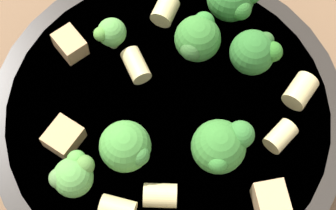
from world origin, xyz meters
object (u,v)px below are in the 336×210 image
broccoli_floret_5 (195,38)px  broccoli_floret_6 (126,147)px  rigatoni_1 (136,65)px  chicken_chunk_1 (70,44)px  broccoli_floret_2 (111,33)px  rigatoni_2 (160,195)px  broccoli_floret_4 (73,175)px  pasta_bowl (168,117)px  rigatoni_3 (300,91)px  rigatoni_0 (280,136)px  chicken_chunk_2 (64,137)px  broccoli_floret_3 (254,52)px  broccoli_floret_0 (221,146)px  chicken_chunk_3 (271,204)px  rigatoni_5 (111,207)px  rigatoni_4 (165,11)px

broccoli_floret_5 → broccoli_floret_6: 0.10m
rigatoni_1 → chicken_chunk_1: chicken_chunk_1 is taller
broccoli_floret_6 → chicken_chunk_1: 0.10m
broccoli_floret_2 → rigatoni_2: bearing=130.9°
broccoli_floret_4 → rigatoni_2: broccoli_floret_4 is taller
pasta_bowl → rigatoni_3: 0.10m
rigatoni_0 → chicken_chunk_2: same height
broccoli_floret_3 → rigatoni_3: size_ratio=1.59×
broccoli_floret_3 → broccoli_floret_5: 0.04m
broccoli_floret_0 → broccoli_floret_5: broccoli_floret_0 is taller
broccoli_floret_4 → chicken_chunk_1: size_ratio=1.49×
broccoli_floret_4 → broccoli_floret_0: bearing=-145.2°
rigatoni_0 → rigatoni_2: size_ratio=0.97×
rigatoni_1 → rigatoni_2: rigatoni_2 is taller
broccoli_floret_2 → rigatoni_3: broccoli_floret_2 is taller
broccoli_floret_0 → broccoli_floret_3: 0.08m
chicken_chunk_3 → broccoli_floret_5: bearing=-44.3°
pasta_bowl → broccoli_floret_2: size_ratio=9.02×
broccoli_floret_4 → broccoli_floret_2: bearing=-76.3°
rigatoni_1 → broccoli_floret_3: bearing=-153.9°
rigatoni_0 → chicken_chunk_1: size_ratio=0.93×
broccoli_floret_3 → rigatoni_5: broccoli_floret_3 is taller
pasta_bowl → broccoli_floret_5: 0.06m
pasta_bowl → rigatoni_0: rigatoni_0 is taller
pasta_bowl → chicken_chunk_2: size_ratio=11.12×
rigatoni_0 → rigatoni_5: bearing=47.2°
broccoli_floret_3 → rigatoni_1: size_ratio=1.49×
broccoli_floret_0 → chicken_chunk_3: (-0.05, 0.02, -0.02)m
chicken_chunk_1 → chicken_chunk_3: chicken_chunk_3 is taller
rigatoni_4 → rigatoni_2: bearing=112.7°
pasta_bowl → rigatoni_2: (-0.02, 0.06, 0.02)m
pasta_bowl → rigatoni_4: rigatoni_4 is taller
rigatoni_0 → chicken_chunk_2: (0.14, 0.06, -0.00)m
rigatoni_5 → broccoli_floret_3: bearing=-108.4°
broccoli_floret_5 → broccoli_floret_3: bearing=-173.0°
broccoli_floret_2 → chicken_chunk_3: 0.17m
chicken_chunk_1 → rigatoni_1: bearing=-175.6°
broccoli_floret_5 → chicken_chunk_3: size_ratio=1.41×
rigatoni_5 → chicken_chunk_1: same height
rigatoni_4 → rigatoni_5: 0.16m
broccoli_floret_6 → rigatoni_4: size_ratio=2.09×
pasta_bowl → rigatoni_0: size_ratio=12.15×
chicken_chunk_2 → chicken_chunk_3: size_ratio=0.86×
broccoli_floret_6 → rigatoni_2: bearing=152.2°
chicken_chunk_1 → broccoli_floret_5: bearing=-157.1°
rigatoni_0 → rigatoni_2: (0.06, 0.07, 0.00)m
broccoli_floret_5 → rigatoni_1: size_ratio=1.54×
rigatoni_0 → rigatoni_5: rigatoni_5 is taller
rigatoni_0 → rigatoni_3: rigatoni_3 is taller
rigatoni_3 → broccoli_floret_0: bearing=62.5°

